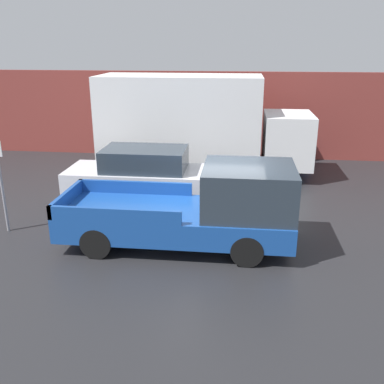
% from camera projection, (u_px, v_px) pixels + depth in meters
% --- Properties ---
extents(ground_plane, '(60.00, 60.00, 0.00)m').
position_uv_depth(ground_plane, '(214.00, 238.00, 11.02)').
color(ground_plane, '#232326').
extents(building_wall, '(28.00, 0.15, 3.64)m').
position_uv_depth(building_wall, '(227.00, 115.00, 18.32)').
color(building_wall, brown).
rests_on(building_wall, ground).
extents(pickup_truck, '(5.59, 2.11, 2.05)m').
position_uv_depth(pickup_truck, '(201.00, 209.00, 10.32)').
color(pickup_truck, '#194799').
rests_on(pickup_truck, ground).
extents(car, '(4.61, 1.84, 1.70)m').
position_uv_depth(car, '(142.00, 174.00, 13.35)').
color(car, silver).
rests_on(car, ground).
extents(delivery_truck, '(7.77, 2.49, 3.65)m').
position_uv_depth(delivery_truck, '(195.00, 123.00, 15.86)').
color(delivery_truck, white).
rests_on(delivery_truck, ground).
extents(parking_sign, '(0.30, 0.07, 2.55)m').
position_uv_depth(parking_sign, '(1.00, 180.00, 10.95)').
color(parking_sign, gray).
rests_on(parking_sign, ground).
extents(newspaper_box, '(0.45, 0.40, 1.07)m').
position_uv_depth(newspaper_box, '(305.00, 148.00, 18.08)').
color(newspaper_box, '#194CB2').
rests_on(newspaper_box, ground).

